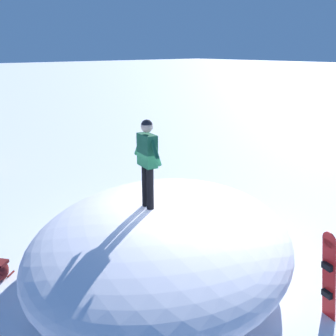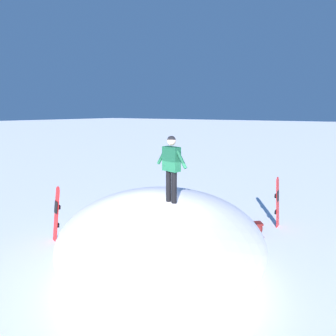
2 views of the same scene
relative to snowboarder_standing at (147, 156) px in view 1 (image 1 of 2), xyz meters
name	(u,v)px [view 1 (image 1 of 2)]	position (x,y,z in m)	size (l,w,h in m)	color
ground	(187,264)	(0.77, -0.33, -2.45)	(240.00, 240.00, 0.00)	white
snow_mound	(163,239)	(0.23, -0.18, -1.75)	(5.11, 6.67, 1.41)	white
snowboarder_standing	(147,156)	(0.00, 0.00, 0.00)	(0.30, 1.04, 1.74)	black
snowboard_secondary_upright	(329,275)	(1.27, -3.16, -1.61)	(0.32, 0.34, 1.63)	red
backpack_near	(1,270)	(-2.42, 1.64, -2.26)	(0.50, 0.45, 0.38)	maroon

